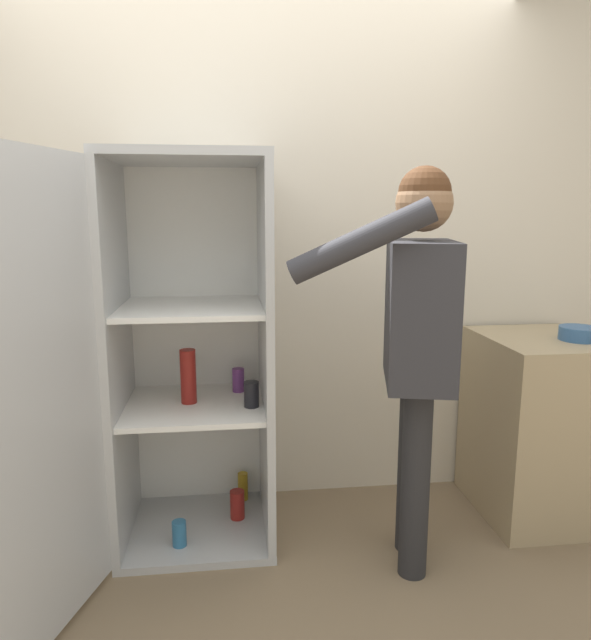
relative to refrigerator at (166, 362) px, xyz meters
The scene contains 6 objects.
ground_plane 1.09m from the refrigerator, 49.97° to the right, with size 12.00×12.00×0.00m, color #7A664C.
wall_back 0.76m from the refrigerator, 46.94° to the left, with size 7.00×0.06×2.55m.
refrigerator is the anchor object (origin of this frame).
person 1.07m from the refrigerator, 13.46° to the right, with size 0.74×0.60×1.67m.
counter 1.83m from the refrigerator, ahead, with size 0.55×0.64×0.90m.
bowl 1.90m from the refrigerator, ahead, with size 0.18×0.18×0.06m.
Camera 1 is at (-0.17, -1.90, 1.49)m, focal length 32.00 mm.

